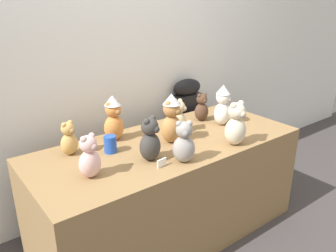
# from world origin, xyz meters

# --- Properties ---
(ground_plane) EXTENTS (10.00, 10.00, 0.00)m
(ground_plane) POSITION_xyz_m (0.00, 0.00, 0.00)
(ground_plane) COLOR #3D3838
(wall_back) EXTENTS (7.00, 0.08, 2.60)m
(wall_back) POSITION_xyz_m (0.00, 0.90, 1.30)
(wall_back) COLOR white
(wall_back) RESTS_ON ground_plane
(display_table) EXTENTS (1.88, 0.80, 0.73)m
(display_table) POSITION_xyz_m (0.00, 0.25, 0.36)
(display_table) COLOR olive
(display_table) RESTS_ON ground_plane
(instrument_case) EXTENTS (0.29, 0.14, 0.98)m
(instrument_case) POSITION_xyz_m (0.62, 0.78, 0.49)
(instrument_case) COLOR black
(instrument_case) RESTS_ON ground_plane
(teddy_bear_cream) EXTENTS (0.15, 0.14, 0.30)m
(teddy_bear_cream) POSITION_xyz_m (0.34, -0.04, 0.86)
(teddy_bear_cream) COLOR beige
(teddy_bear_cream) RESTS_ON display_table
(teddy_bear_charcoal) EXTENTS (0.18, 0.16, 0.28)m
(teddy_bear_charcoal) POSITION_xyz_m (-0.24, 0.11, 0.85)
(teddy_bear_charcoal) COLOR #383533
(teddy_bear_charcoal) RESTS_ON display_table
(teddy_bear_cocoa) EXTENTS (0.13, 0.11, 0.22)m
(teddy_bear_cocoa) POSITION_xyz_m (0.48, 0.44, 0.83)
(teddy_bear_cocoa) COLOR #4C3323
(teddy_bear_cocoa) RESTS_ON display_table
(teddy_bear_blush) EXTENTS (0.16, 0.14, 0.25)m
(teddy_bear_blush) POSITION_xyz_m (-0.62, 0.14, 0.84)
(teddy_bear_blush) COLOR beige
(teddy_bear_blush) RESTS_ON display_table
(teddy_bear_honey) EXTENTS (0.14, 0.13, 0.22)m
(teddy_bear_honey) POSITION_xyz_m (-0.60, 0.48, 0.83)
(teddy_bear_honey) COLOR tan
(teddy_bear_honey) RESTS_ON display_table
(teddy_bear_ash) EXTENTS (0.17, 0.17, 0.26)m
(teddy_bear_ash) POSITION_xyz_m (-0.10, -0.03, 0.85)
(teddy_bear_ash) COLOR gray
(teddy_bear_ash) RESTS_ON display_table
(teddy_bear_sand) EXTENTS (0.16, 0.16, 0.25)m
(teddy_bear_sand) POSITION_xyz_m (0.18, 0.35, 0.84)
(teddy_bear_sand) COLOR #CCB78E
(teddy_bear_sand) RESTS_ON display_table
(teddy_bear_ginger) EXTENTS (0.17, 0.15, 0.32)m
(teddy_bear_ginger) POSITION_xyz_m (-0.26, 0.52, 0.88)
(teddy_bear_ginger) COLOR #D17F3D
(teddy_bear_ginger) RESTS_ON display_table
(teddy_bear_snow) EXTENTS (0.18, 0.17, 0.31)m
(teddy_bear_snow) POSITION_xyz_m (0.54, 0.28, 0.88)
(teddy_bear_snow) COLOR white
(teddy_bear_snow) RESTS_ON display_table
(teddy_bear_caramel) EXTENTS (0.19, 0.17, 0.34)m
(teddy_bear_caramel) POSITION_xyz_m (0.03, 0.25, 0.89)
(teddy_bear_caramel) COLOR #B27A42
(teddy_bear_caramel) RESTS_ON display_table
(party_cup_blue) EXTENTS (0.08, 0.08, 0.11)m
(party_cup_blue) POSITION_xyz_m (-0.38, 0.35, 0.78)
(party_cup_blue) COLOR blue
(party_cup_blue) RESTS_ON display_table
(name_card_front_left) EXTENTS (0.07, 0.02, 0.05)m
(name_card_front_left) POSITION_xyz_m (-0.24, -0.01, 0.75)
(name_card_front_left) COLOR white
(name_card_front_left) RESTS_ON display_table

